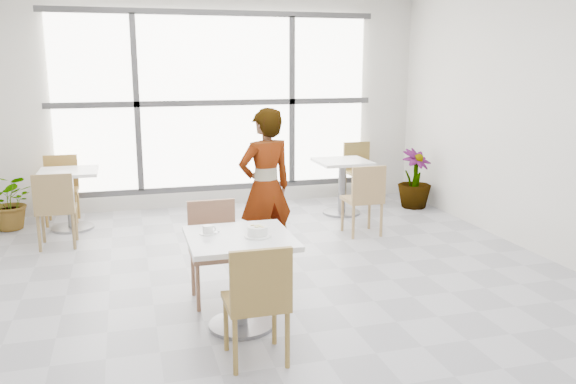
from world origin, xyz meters
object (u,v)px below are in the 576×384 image
object	(u,v)px
chair_near	(258,297)
plant_right	(415,179)
plant_left	(11,201)
bg_chair_right_near	(365,195)
chair_far	(214,244)
coffee_cup	(208,230)
main_table	(240,264)
bg_table_left	(70,191)
bg_table_right	(342,179)
oatmeal_bowl	(258,231)
bg_chair_left_near	(55,205)
person	(266,188)
bg_chair_left_far	(61,184)
bg_chair_right_far	(359,167)

from	to	relation	value
chair_near	plant_right	bearing A→B (deg)	-129.85
plant_left	bg_chair_right_near	bearing A→B (deg)	-19.44
chair_near	plant_right	distance (m)	4.95
chair_far	coffee_cup	distance (m)	0.61
main_table	plant_right	distance (m)	4.50
main_table	bg_table_left	size ratio (longest dim) A/B	1.07
bg_table_left	bg_table_right	xyz separation A→B (m)	(3.55, -0.20, 0.00)
oatmeal_bowl	bg_chair_left_near	distance (m)	3.14
main_table	plant_left	size ratio (longest dim) A/B	1.12
person	bg_chair_left_near	world-z (taller)	person
chair_near	plant_right	world-z (taller)	chair_near
plant_left	plant_right	size ratio (longest dim) A/B	0.84
chair_far	main_table	bearing A→B (deg)	-80.36
bg_table_right	bg_chair_left_far	xyz separation A→B (m)	(-3.68, 0.61, 0.01)
oatmeal_bowl	person	bearing A→B (deg)	74.20
plant_right	bg_chair_left_far	bearing A→B (deg)	173.35
plant_left	person	bearing A→B (deg)	-37.76
chair_far	oatmeal_bowl	bearing A→B (deg)	-71.20
chair_far	bg_chair_right_near	distance (m)	2.48
main_table	bg_table_left	world-z (taller)	same
chair_near	plant_left	size ratio (longest dim) A/B	1.22
bg_chair_right_near	bg_chair_right_far	bearing A→B (deg)	-110.39
plant_left	chair_near	bearing A→B (deg)	-61.76
bg_chair_right_far	chair_near	bearing A→B (deg)	-119.96
main_table	plant_right	bearing A→B (deg)	45.08
chair_far	bg_chair_right_near	size ratio (longest dim) A/B	1.00
oatmeal_bowl	plant_right	size ratio (longest dim) A/B	0.25
oatmeal_bowl	plant_left	bearing A→B (deg)	123.33
plant_right	chair_near	bearing A→B (deg)	-129.85
oatmeal_bowl	plant_right	world-z (taller)	oatmeal_bowl
coffee_cup	bg_table_right	bearing A→B (deg)	53.09
oatmeal_bowl	coffee_cup	world-z (taller)	oatmeal_bowl
person	oatmeal_bowl	bearing A→B (deg)	59.00
person	plant_right	size ratio (longest dim) A/B	1.92
bg_chair_left_far	bg_chair_right_far	size ratio (longest dim) A/B	1.00
chair_near	bg_table_left	world-z (taller)	chair_near
chair_near	plant_right	xyz separation A→B (m)	(3.17, 3.80, -0.08)
oatmeal_bowl	bg_chair_right_far	world-z (taller)	bg_chair_right_far
oatmeal_bowl	bg_chair_right_far	bearing A→B (deg)	57.97
coffee_cup	person	bearing A→B (deg)	58.93
chair_near	oatmeal_bowl	distance (m)	0.65
chair_far	oatmeal_bowl	size ratio (longest dim) A/B	4.14
bg_chair_right_near	plant_left	size ratio (longest dim) A/B	1.22
chair_near	plant_left	bearing A→B (deg)	-61.76
bg_chair_left_near	bg_chair_right_near	bearing A→B (deg)	172.21
bg_table_left	bg_chair_left_far	bearing A→B (deg)	108.13
coffee_cup	bg_chair_right_far	size ratio (longest dim) A/B	0.18
bg_chair_left_near	chair_near	bearing A→B (deg)	116.84
bg_chair_right_far	plant_right	xyz separation A→B (m)	(0.57, -0.71, -0.08)
chair_far	bg_table_right	xyz separation A→B (m)	(2.15, 2.49, -0.01)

